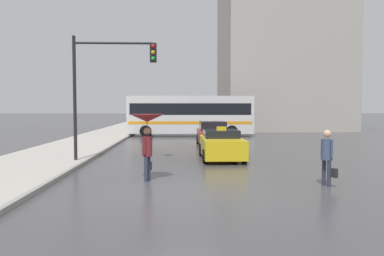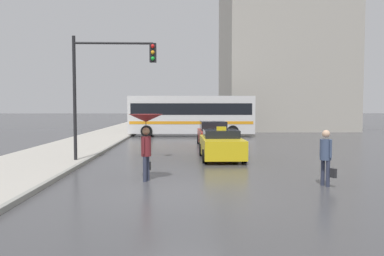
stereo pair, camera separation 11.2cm
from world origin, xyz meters
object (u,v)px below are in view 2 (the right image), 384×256
(taxi, at_px, (221,145))
(pedestrian_with_umbrella, at_px, (146,127))
(city_bus, at_px, (191,114))
(pedestrian_man, at_px, (326,153))
(sedan_red, at_px, (213,135))
(traffic_light, at_px, (108,75))

(taxi, bearing_deg, pedestrian_with_umbrella, 59.72)
(city_bus, bearing_deg, pedestrian_man, -168.11)
(sedan_red, distance_m, traffic_light, 9.44)
(taxi, relative_size, sedan_red, 0.90)
(city_bus, xyz_separation_m, pedestrian_with_umbrella, (-2.07, -19.44, -0.08))
(taxi, xyz_separation_m, city_bus, (-0.96, 14.25, 1.21))
(pedestrian_with_umbrella, distance_m, pedestrian_man, 5.69)
(sedan_red, height_order, city_bus, city_bus)
(sedan_red, xyz_separation_m, city_bus, (-1.13, 8.14, 1.16))
(pedestrian_with_umbrella, bearing_deg, pedestrian_man, -80.19)
(city_bus, distance_m, pedestrian_man, 20.72)
(taxi, bearing_deg, traffic_light, 12.91)
(city_bus, height_order, pedestrian_man, city_bus)
(sedan_red, xyz_separation_m, pedestrian_with_umbrella, (-3.21, -11.30, 1.08))
(traffic_light, bearing_deg, pedestrian_man, -33.65)
(pedestrian_with_umbrella, relative_size, traffic_light, 0.40)
(taxi, height_order, traffic_light, traffic_light)
(sedan_red, distance_m, pedestrian_with_umbrella, 11.80)
(sedan_red, bearing_deg, pedestrian_man, 100.81)
(taxi, relative_size, pedestrian_man, 2.35)
(taxi, height_order, pedestrian_man, pedestrian_man)
(traffic_light, bearing_deg, city_bus, 75.28)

